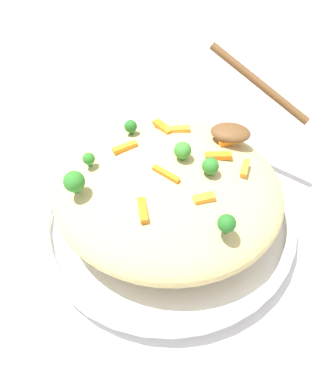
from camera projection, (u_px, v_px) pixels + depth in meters
ground_plane at (168, 224)px, 0.60m from camera, size 2.40×2.40×0.00m
serving_bowl at (168, 216)px, 0.58m from camera, size 0.37×0.37×0.04m
pasta_mound at (168, 191)px, 0.54m from camera, size 0.32×0.29×0.09m
carrot_piece_0 at (125, 147)px, 0.53m from camera, size 0.03×0.03×0.01m
carrot_piece_1 at (170, 175)px, 0.50m from camera, size 0.04×0.03×0.01m
carrot_piece_2 at (230, 141)px, 0.55m from camera, size 0.03×0.02×0.01m
carrot_piece_3 at (245, 168)px, 0.51m from camera, size 0.01×0.03×0.01m
carrot_piece_4 at (179, 129)px, 0.56m from camera, size 0.04×0.02×0.01m
carrot_piece_5 at (143, 210)px, 0.46m from camera, size 0.02×0.04×0.01m
carrot_piece_6 at (218, 156)px, 0.52m from camera, size 0.04×0.02×0.01m
carrot_piece_7 at (204, 198)px, 0.47m from camera, size 0.03×0.02×0.01m
carrot_piece_8 at (162, 127)px, 0.57m from camera, size 0.03×0.03×0.01m
broccoli_floret_0 at (89, 159)px, 0.51m from camera, size 0.02×0.02×0.02m
broccoli_floret_1 at (211, 165)px, 0.49m from camera, size 0.02×0.02×0.03m
broccoli_floret_2 at (183, 151)px, 0.51m from camera, size 0.02×0.02×0.03m
broccoli_floret_3 at (227, 224)px, 0.44m from camera, size 0.02×0.02×0.03m
broccoli_floret_4 at (131, 126)px, 0.55m from camera, size 0.02×0.02×0.02m
broccoli_floret_5 at (74, 182)px, 0.48m from camera, size 0.03×0.03×0.03m
serving_spoon at (242, 113)px, 0.55m from camera, size 0.16×0.13×0.08m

